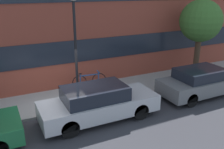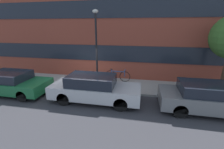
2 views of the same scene
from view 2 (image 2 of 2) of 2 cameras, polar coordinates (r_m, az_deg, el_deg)
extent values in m
plane|color=#333338|center=(9.24, -11.22, -6.16)|extent=(56.00, 56.00, 0.00)
cube|color=gray|center=(10.28, -8.71, -3.20)|extent=(28.00, 2.44, 0.11)
cube|color=brown|center=(11.21, -6.76, 20.98)|extent=(28.00, 0.90, 8.69)
cube|color=#1E232D|center=(10.89, -7.05, 8.21)|extent=(25.76, 0.04, 1.10)
cube|color=#1E232D|center=(10.79, -7.67, 23.39)|extent=(25.76, 0.04, 1.10)
cube|color=#195B33|center=(10.31, -33.64, -3.29)|extent=(4.12, 1.78, 0.59)
cube|color=black|center=(10.28, -34.79, -0.47)|extent=(2.14, 1.56, 0.46)
cylinder|color=black|center=(10.12, -25.14, -3.58)|extent=(0.60, 0.18, 0.60)
cylinder|color=black|center=(9.00, -31.01, -7.10)|extent=(0.60, 0.18, 0.60)
cylinder|color=black|center=(11.79, -35.28, -2.35)|extent=(0.60, 0.18, 0.60)
cube|color=#B2B5BA|center=(7.74, -6.37, -6.25)|extent=(4.54, 1.63, 0.63)
cube|color=black|center=(7.59, -7.83, -2.18)|extent=(2.36, 1.43, 0.51)
cylinder|color=black|center=(8.22, 4.68, -6.49)|extent=(0.65, 0.18, 0.65)
cylinder|color=black|center=(6.93, 3.28, -11.35)|extent=(0.65, 0.18, 0.65)
cylinder|color=black|center=(8.94, -13.62, -4.90)|extent=(0.65, 0.18, 0.65)
cylinder|color=black|center=(7.77, -18.02, -8.87)|extent=(0.65, 0.18, 0.65)
cube|color=slate|center=(8.04, 32.76, -8.30)|extent=(4.20, 1.69, 0.64)
cube|color=black|center=(7.78, 32.29, -4.60)|extent=(2.19, 1.48, 0.46)
cylinder|color=black|center=(8.41, 22.37, -7.46)|extent=(0.61, 0.18, 0.61)
cylinder|color=black|center=(7.10, 24.59, -12.56)|extent=(0.61, 0.18, 0.61)
cylinder|color=red|center=(11.56, -28.48, -2.46)|extent=(0.26, 0.26, 0.04)
cylinder|color=red|center=(11.46, -28.72, -0.95)|extent=(0.18, 0.18, 0.60)
sphere|color=red|center=(11.37, -28.97, 0.66)|extent=(0.19, 0.19, 0.19)
cylinder|color=red|center=(11.55, -29.38, -0.61)|extent=(0.14, 0.07, 0.07)
cylinder|color=red|center=(11.34, -28.13, -0.72)|extent=(0.14, 0.07, 0.07)
torus|color=black|center=(10.15, 4.90, -0.81)|extent=(0.73, 0.11, 0.73)
torus|color=black|center=(10.38, -0.50, -0.32)|extent=(0.73, 0.11, 0.73)
cylinder|color=#234C8C|center=(10.16, 2.19, 1.19)|extent=(0.95, 0.14, 0.06)
cylinder|color=#234C8C|center=(10.31, -0.24, 0.75)|extent=(0.06, 0.06, 0.41)
cylinder|color=#234C8C|center=(10.09, 4.82, 0.31)|extent=(0.06, 0.06, 0.41)
ellipsoid|color=black|center=(10.24, -0.24, 2.02)|extent=(0.21, 0.10, 0.05)
cylinder|color=#234C8C|center=(10.03, 4.86, 1.60)|extent=(0.09, 0.44, 0.05)
cylinder|color=black|center=(8.79, -5.88, 8.16)|extent=(0.11, 0.11, 4.27)
ellipsoid|color=silver|center=(8.70, -6.38, 22.83)|extent=(0.32, 0.32, 0.20)
camera|label=1|loc=(5.82, -94.98, 10.44)|focal=40.00mm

